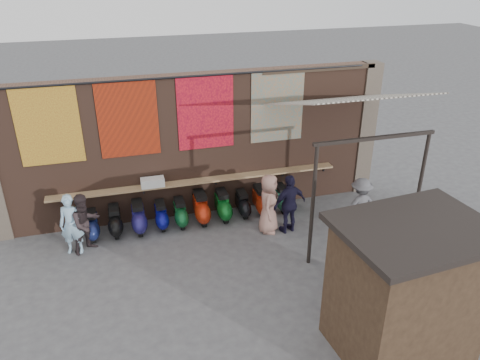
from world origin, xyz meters
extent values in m
plane|color=#474749|center=(0.00, 0.00, 0.00)|extent=(70.00, 70.00, 0.00)
cube|color=brown|center=(0.00, 2.70, 2.00)|extent=(10.00, 0.40, 4.00)
cube|color=#4C4238|center=(5.20, 2.70, 2.00)|extent=(0.50, 0.50, 4.00)
cube|color=#9E7A51|center=(0.00, 2.33, 1.10)|extent=(8.00, 0.32, 0.05)
cube|color=white|center=(-1.25, 2.30, 1.24)|extent=(0.62, 0.29, 0.24)
cube|color=maroon|center=(-3.60, 2.48, 3.00)|extent=(1.50, 0.02, 2.00)
cube|color=red|center=(-1.70, 2.48, 3.00)|extent=(1.50, 0.02, 2.00)
cube|color=red|center=(0.30, 2.48, 3.00)|extent=(1.50, 0.02, 2.00)
cube|color=teal|center=(2.30, 2.48, 3.00)|extent=(1.50, 0.02, 2.00)
cylinder|color=black|center=(0.00, 2.47, 3.98)|extent=(9.50, 0.06, 0.06)
imported|color=#95BDD9|center=(-3.35, 1.41, 0.79)|extent=(0.65, 0.49, 1.59)
imported|color=#2E2426|center=(-3.03, 1.40, 0.79)|extent=(0.96, 0.91, 1.57)
imported|color=black|center=(2.14, 0.88, 0.83)|extent=(1.04, 0.62, 1.66)
imported|color=#5C5C61|center=(3.95, 0.40, 0.77)|extent=(1.03, 0.63, 1.55)
imported|color=#9A6E62|center=(1.62, 1.04, 0.83)|extent=(0.83, 0.96, 1.65)
cube|color=black|center=(2.65, -3.52, 1.27)|extent=(2.50, 1.96, 2.54)
cube|color=black|center=(2.65, -3.52, 2.60)|extent=(2.80, 2.25, 0.12)
cube|color=gold|center=(2.57, -2.61, 1.84)|extent=(1.20, 0.15, 0.50)
cube|color=#473321|center=(2.57, -2.61, 0.93)|extent=(1.95, 0.27, 0.06)
cube|color=beige|center=(3.50, 0.90, 3.55)|extent=(3.20, 3.28, 0.97)
cube|color=#33261C|center=(3.50, 2.49, 3.95)|extent=(3.30, 0.08, 0.12)
cube|color=black|center=(3.50, -0.60, 3.08)|extent=(3.00, 0.08, 0.08)
cylinder|color=black|center=(2.10, -0.60, 1.55)|extent=(0.09, 0.09, 3.10)
cylinder|color=black|center=(4.90, -0.60, 1.55)|extent=(0.09, 0.09, 3.10)
camera|label=1|loc=(-2.04, -9.15, 6.78)|focal=35.00mm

